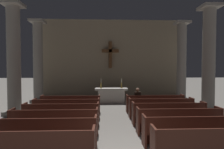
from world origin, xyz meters
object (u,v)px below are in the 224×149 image
at_px(pew_right_row_4, 169,113).
at_px(candlestick_left, 101,85).
at_px(pew_right_row_3, 179,120).
at_px(lone_worshipper, 137,99).
at_px(pew_right_row_5, 161,108).
at_px(altar, 111,95).
at_px(pew_right_row_2, 193,130).
at_px(column_left_third, 38,63).
at_px(column_right_second, 209,61).
at_px(pew_left_row_4, 62,114).
at_px(column_left_second, 14,61).
at_px(pew_right_row_1, 213,145).
at_px(pew_left_row_5, 67,109).
at_px(pew_left_row_1, 31,148).
at_px(pew_left_row_6, 71,104).
at_px(pew_left_row_3, 55,122).
at_px(candlestick_right, 121,85).
at_px(pew_left_row_2, 45,132).
at_px(column_right_third, 181,63).
at_px(pew_right_row_6, 155,103).

bearing_deg(pew_right_row_4, candlestick_left, 120.39).
relative_size(pew_right_row_3, lone_worshipper, 2.31).
bearing_deg(pew_right_row_5, altar, 119.62).
bearing_deg(pew_right_row_5, pew_right_row_2, -90.00).
height_order(column_left_third, lone_worshipper, column_left_third).
xyz_separation_m(pew_right_row_4, column_right_second, (2.85, 2.07, 2.27)).
bearing_deg(pew_left_row_4, column_left_second, 144.07).
relative_size(pew_right_row_1, column_right_second, 0.54).
relative_size(pew_right_row_2, column_left_second, 0.54).
height_order(pew_left_row_4, pew_right_row_1, same).
height_order(pew_left_row_5, column_right_second, column_right_second).
bearing_deg(candlestick_left, pew_right_row_5, -53.22).
bearing_deg(pew_left_row_1, pew_left_row_6, 90.00).
bearing_deg(pew_left_row_4, pew_right_row_1, -35.93).
bearing_deg(pew_left_row_3, column_left_third, 113.25).
bearing_deg(pew_left_row_5, candlestick_right, 53.22).
distance_m(pew_left_row_2, pew_right_row_3, 4.57).
bearing_deg(column_right_third, candlestick_right, -172.38).
xyz_separation_m(pew_left_row_5, candlestick_right, (2.92, 3.91, 0.74)).
distance_m(column_right_third, lone_worshipper, 5.48).
bearing_deg(column_left_third, column_left_second, -90.00).
relative_size(pew_left_row_5, pew_right_row_1, 1.00).
bearing_deg(altar, pew_left_row_3, -110.15).
bearing_deg(pew_right_row_4, column_left_third, 142.66).
xyz_separation_m(pew_left_row_4, column_left_second, (-2.85, 2.07, 2.27)).
xyz_separation_m(column_left_second, lone_worshipper, (6.36, 0.12, -2.06)).
bearing_deg(pew_right_row_1, pew_left_row_6, 129.62).
bearing_deg(column_left_second, pew_right_row_1, -35.93).
xyz_separation_m(pew_left_row_1, pew_left_row_3, (0.00, 2.15, 0.00)).
relative_size(pew_left_row_3, candlestick_right, 4.67).
bearing_deg(pew_right_row_6, pew_left_row_5, -166.42).
height_order(pew_right_row_6, candlestick_right, candlestick_right).
height_order(pew_left_row_1, pew_right_row_4, same).
relative_size(pew_left_row_6, pew_right_row_3, 1.00).
xyz_separation_m(pew_left_row_4, pew_right_row_6, (4.45, 2.15, 0.00)).
relative_size(pew_left_row_2, pew_right_row_3, 1.00).
distance_m(pew_right_row_3, pew_right_row_5, 2.15).
xyz_separation_m(candlestick_right, lone_worshipper, (0.59, -2.80, -0.52)).
bearing_deg(pew_left_row_3, candlestick_left, 75.89).
relative_size(pew_left_row_2, pew_right_row_5, 1.00).
relative_size(pew_left_row_1, lone_worshipper, 2.31).
xyz_separation_m(pew_left_row_5, pew_right_row_2, (4.45, -3.22, 0.00)).
relative_size(pew_left_row_3, pew_right_row_4, 1.00).
bearing_deg(pew_left_row_5, pew_right_row_6, 13.58).
xyz_separation_m(pew_right_row_1, pew_right_row_4, (0.00, 3.22, 0.00)).
bearing_deg(pew_left_row_2, pew_left_row_4, 90.00).
height_order(pew_left_row_4, pew_right_row_5, same).
relative_size(pew_left_row_4, column_right_third, 0.54).
bearing_deg(pew_left_row_5, pew_right_row_3, -25.79).
bearing_deg(pew_right_row_1, altar, 105.16).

